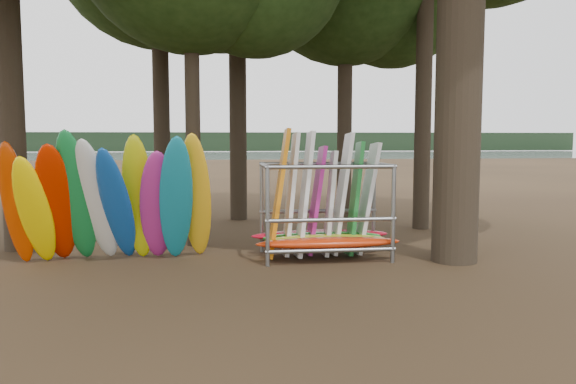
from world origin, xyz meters
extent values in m
plane|color=#47331E|center=(0.00, 0.00, 0.00)|extent=(120.00, 120.00, 0.00)
plane|color=gray|center=(0.00, 60.00, 0.00)|extent=(160.00, 160.00, 0.00)
cube|color=black|center=(0.00, 110.00, 2.00)|extent=(160.00, 4.00, 4.00)
cylinder|color=black|center=(-2.66, 6.42, 5.08)|extent=(0.51, 0.51, 10.17)
cylinder|color=black|center=(-0.27, 6.90, 6.02)|extent=(0.56, 0.56, 12.04)
cylinder|color=black|center=(3.08, 6.06, 4.66)|extent=(0.47, 0.47, 9.31)
cylinder|color=black|center=(-1.54, 2.46, 4.41)|extent=(0.36, 0.36, 8.83)
cylinder|color=black|center=(5.02, 4.32, 6.25)|extent=(0.48, 0.48, 12.50)
ellipsoid|color=#C43401|center=(-5.10, 0.63, 1.30)|extent=(0.71, 1.02, 2.67)
ellipsoid|color=#FFD700|center=(-4.69, 0.46, 1.16)|extent=(0.79, 1.56, 2.47)
ellipsoid|color=red|center=(-4.29, 0.55, 1.28)|extent=(0.96, 1.89, 2.72)
ellipsoid|color=#147B36|center=(-3.88, 0.55, 1.42)|extent=(0.69, 1.80, 2.98)
ellipsoid|color=silver|center=(-3.47, 0.58, 1.33)|extent=(0.89, 1.91, 2.81)
ellipsoid|color=#1149A1|center=(-3.06, 0.49, 1.24)|extent=(0.84, 2.00, 2.64)
ellipsoid|color=#AEB20B|center=(-2.65, 0.77, 1.37)|extent=(0.70, 1.19, 2.84)
ellipsoid|color=#AB257B|center=(-2.24, 0.64, 1.21)|extent=(0.92, 1.58, 2.54)
ellipsoid|color=#127C93|center=(-1.83, 0.42, 1.35)|extent=(0.90, 1.76, 2.83)
ellipsoid|color=yellow|center=(-1.42, 0.65, 1.39)|extent=(0.74, 1.65, 2.88)
ellipsoid|color=red|center=(1.41, 0.16, 0.42)|extent=(3.17, 0.55, 0.24)
ellipsoid|color=#A3A616|center=(1.41, 0.52, 0.42)|extent=(2.73, 0.55, 0.24)
ellipsoid|color=#1C7D1B|center=(1.41, 0.88, 0.42)|extent=(2.75, 0.55, 0.24)
ellipsoid|color=red|center=(1.41, 1.15, 0.42)|extent=(3.23, 0.55, 0.24)
cube|color=orange|center=(0.39, 0.75, 1.44)|extent=(0.53, 0.79, 2.89)
cube|color=white|center=(0.68, 0.92, 1.39)|extent=(0.39, 0.80, 2.80)
cube|color=white|center=(0.97, 0.74, 1.40)|extent=(0.43, 0.80, 2.83)
cube|color=#AB1C7E|center=(1.26, 0.98, 1.24)|extent=(0.47, 0.78, 2.50)
cube|color=silver|center=(1.55, 0.78, 1.18)|extent=(0.35, 0.75, 2.39)
cube|color=silver|center=(1.84, 0.91, 1.39)|extent=(0.52, 0.80, 2.80)
cube|color=#1A772A|center=(2.13, 0.83, 1.28)|extent=(0.40, 0.77, 2.60)
cube|color=silver|center=(2.42, 0.90, 1.28)|extent=(0.60, 0.80, 2.57)
camera|label=1|loc=(-0.96, -11.53, 2.65)|focal=35.00mm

